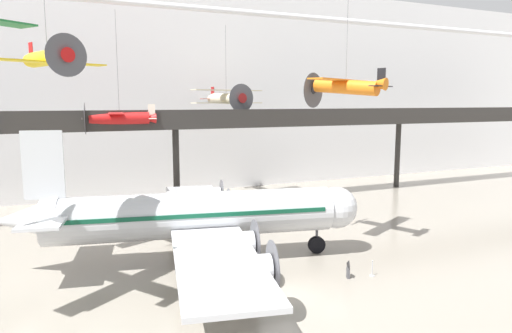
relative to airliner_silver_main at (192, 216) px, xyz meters
The scene contains 11 objects.
ground_plane 9.14m from the airliner_silver_main, 67.31° to the right, with size 260.00×260.00×0.00m, color gray.
hangar_back_wall 28.95m from the airliner_silver_main, 83.11° to the left, with size 140.00×3.00×26.36m.
mezzanine_walkway 17.52m from the airliner_silver_main, 78.66° to the left, with size 110.00×3.20×10.62m.
ceiling_truss_beam 22.33m from the airliner_silver_main, 76.88° to the left, with size 120.00×0.60×0.60m.
airliner_silver_main is the anchor object (origin of this frame).
suspended_plane_orange_highwing 15.40m from the airliner_silver_main, ahead, with size 7.72×6.82×9.14m.
suspended_plane_red_highwing 16.47m from the airliner_silver_main, 100.42° to the left, with size 6.91×8.47×11.58m.
suspended_plane_cream_biplane 23.59m from the airliner_silver_main, 63.16° to the left, with size 8.90×7.34×9.79m.
suspended_plane_yellow_lowwing 14.88m from the airliner_silver_main, 150.25° to the left, with size 7.77×6.74×7.13m.
stanchion_barrier 12.91m from the airliner_silver_main, 36.00° to the right, with size 0.36×0.36×1.08m.
info_sign_pedestal 11.39m from the airliner_silver_main, 39.54° to the right, with size 0.31×0.74×1.24m.
Camera 1 is at (-11.87, -22.79, 11.46)m, focal length 32.00 mm.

